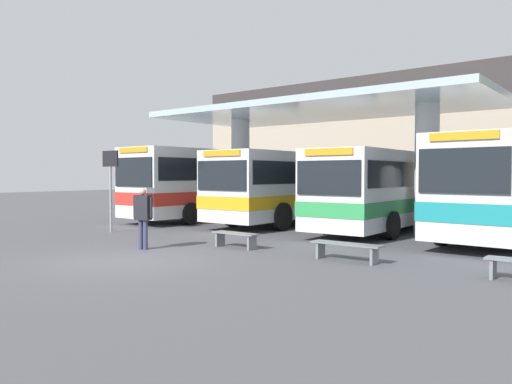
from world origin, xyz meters
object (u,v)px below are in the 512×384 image
Objects in this scene: transit_bus_right_bay at (396,186)px; waiting_bench_near_pillar at (236,237)px; info_sign_platform at (110,174)px; pedestrian_waiting at (143,212)px; waiting_bench_far_platform at (346,247)px; transit_bus_center_bay at (301,184)px; transit_bus_left_bay at (219,181)px.

waiting_bench_near_pillar is at bearing 77.63° from transit_bus_right_bay.
info_sign_platform reaches higher than waiting_bench_near_pillar.
pedestrian_waiting is (4.37, -2.03, -1.10)m from info_sign_platform.
transit_bus_right_bay is 3.80× the size of info_sign_platform.
pedestrian_waiting reaches higher than waiting_bench_far_platform.
transit_bus_center_bay is at bearing 109.70° from waiting_bench_near_pillar.
waiting_bench_far_platform is 10.16m from info_sign_platform.
pedestrian_waiting is (-1.94, -1.88, 0.76)m from waiting_bench_near_pillar.
transit_bus_right_bay is at bearing 104.11° from waiting_bench_far_platform.
transit_bus_right_bay is 6.55× the size of pedestrian_waiting.
waiting_bench_near_pillar is (7.29, -7.30, -1.53)m from transit_bus_left_bay.
transit_bus_center_bay is at bearing 129.18° from waiting_bench_far_platform.
transit_bus_right_bay is 8.51m from waiting_bench_near_pillar.
transit_bus_left_bay is at bearing 97.77° from info_sign_platform.
transit_bus_left_bay is 4.47m from transit_bus_center_bay.
waiting_bench_near_pillar and waiting_bench_far_platform have the same top height.
waiting_bench_far_platform is 1.05× the size of pedestrian_waiting.
waiting_bench_far_platform is at bearing 3.14° from pedestrian_waiting.
info_sign_platform is at bearing 139.66° from pedestrian_waiting.
transit_bus_center_bay reaches higher than transit_bus_right_bay.
info_sign_platform is (-6.31, 0.15, 1.86)m from waiting_bench_near_pillar.
waiting_bench_near_pillar is 3.68m from waiting_bench_far_platform.
transit_bus_right_bay is at bearing 79.00° from waiting_bench_near_pillar.
waiting_bench_far_platform is 0.61× the size of info_sign_platform.
waiting_bench_near_pillar is at bearing -1.34° from info_sign_platform.
transit_bus_right_bay is (8.89, 0.94, -0.16)m from transit_bus_left_bay.
waiting_bench_far_platform is at bearing 102.74° from transit_bus_right_bay.
pedestrian_waiting reaches higher than waiting_bench_near_pillar.
transit_bus_left_bay is 13.26m from waiting_bench_far_platform.
waiting_bench_near_pillar is (2.88, -8.05, -1.42)m from transit_bus_center_bay.
transit_bus_left_bay is 8.94m from transit_bus_right_bay.
pedestrian_waiting is at bearing 69.34° from transit_bus_right_bay.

